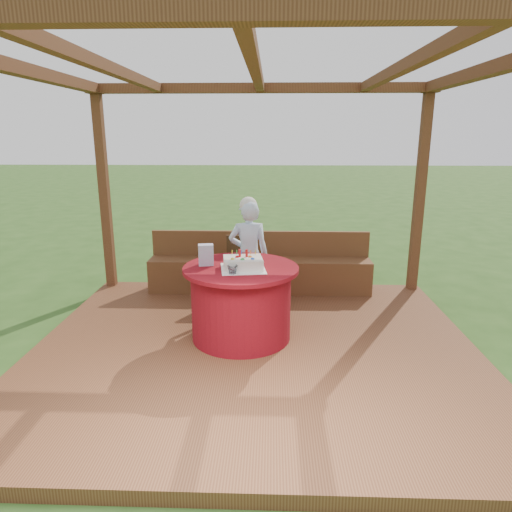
{
  "coord_description": "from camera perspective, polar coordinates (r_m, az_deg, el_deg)",
  "views": [
    {
      "loc": [
        0.16,
        -4.27,
        2.21
      ],
      "look_at": [
        0.0,
        0.25,
        1.0
      ],
      "focal_mm": 32.0,
      "sensor_mm": 36.0,
      "label": 1
    }
  ],
  "objects": [
    {
      "name": "ground",
      "position": [
        4.82,
        -0.11,
        -12.36
      ],
      "size": [
        60.0,
        60.0,
        0.0
      ],
      "primitive_type": "plane",
      "color": "#284B19",
      "rests_on": "ground"
    },
    {
      "name": "deck",
      "position": [
        4.79,
        -0.11,
        -11.72
      ],
      "size": [
        4.5,
        4.0,
        0.12
      ],
      "primitive_type": "cube",
      "color": "brown",
      "rests_on": "ground"
    },
    {
      "name": "pergola",
      "position": [
        4.28,
        -0.12,
        17.6
      ],
      "size": [
        4.5,
        4.0,
        2.72
      ],
      "color": "brown",
      "rests_on": "deck"
    },
    {
      "name": "bench",
      "position": [
        6.27,
        0.47,
        -1.96
      ],
      "size": [
        3.0,
        0.42,
        0.8
      ],
      "color": "brown",
      "rests_on": "deck"
    },
    {
      "name": "table",
      "position": [
        4.79,
        -1.88,
        -5.76
      ],
      "size": [
        1.19,
        1.19,
        0.78
      ],
      "color": "maroon",
      "rests_on": "deck"
    },
    {
      "name": "chair",
      "position": [
        5.89,
        -1.93,
        -1.25
      ],
      "size": [
        0.38,
        0.38,
        0.83
      ],
      "color": "#3D2713",
      "rests_on": "deck"
    },
    {
      "name": "elderly_woman",
      "position": [
        5.56,
        -0.93,
        0.41
      ],
      "size": [
        0.52,
        0.37,
        1.38
      ],
      "color": "#ABD2FF",
      "rests_on": "deck"
    },
    {
      "name": "birthday_cake",
      "position": [
        4.58,
        -1.64,
        -0.9
      ],
      "size": [
        0.49,
        0.49,
        0.19
      ],
      "color": "white",
      "rests_on": "table"
    },
    {
      "name": "gift_bag",
      "position": [
        4.73,
        -6.28,
        0.14
      ],
      "size": [
        0.17,
        0.12,
        0.22
      ],
      "primitive_type": "cube",
      "rotation": [
        0.0,
        0.0,
        0.18
      ],
      "color": "#E896D6",
      "rests_on": "table"
    },
    {
      "name": "drinking_glass",
      "position": [
        4.4,
        -2.94,
        -1.75
      ],
      "size": [
        0.13,
        0.13,
        0.09
      ],
      "primitive_type": "imported",
      "rotation": [
        0.0,
        0.0,
        0.38
      ],
      "color": "white",
      "rests_on": "table"
    }
  ]
}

